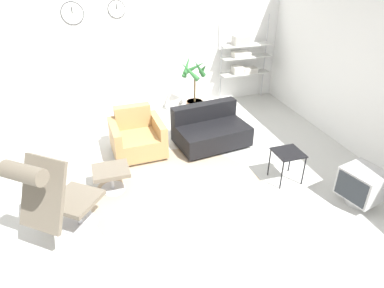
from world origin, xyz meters
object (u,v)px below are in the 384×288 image
(ottoman, at_px, (111,174))
(potted_plant, at_px, (195,94))
(couch_low, at_px, (210,131))
(lounge_chair, at_px, (52,193))
(shelf_unit, at_px, (243,57))
(crt_television, at_px, (362,186))
(side_table, at_px, (288,156))
(armchair_red, at_px, (137,138))

(ottoman, relative_size, potted_plant, 0.41)
(couch_low, bearing_deg, lounge_chair, 26.76)
(ottoman, bearing_deg, shelf_unit, 38.40)
(couch_low, bearing_deg, crt_television, 115.34)
(side_table, distance_m, shelf_unit, 3.20)
(ottoman, relative_size, side_table, 1.05)
(potted_plant, bearing_deg, side_table, -77.32)
(armchair_red, bearing_deg, potted_plant, -142.40)
(ottoman, bearing_deg, crt_television, -22.63)
(lounge_chair, height_order, shelf_unit, shelf_unit)
(ottoman, distance_m, couch_low, 2.00)
(crt_television, distance_m, potted_plant, 3.63)
(armchair_red, distance_m, crt_television, 3.48)
(shelf_unit, bearing_deg, armchair_red, -148.65)
(side_table, relative_size, shelf_unit, 0.26)
(ottoman, bearing_deg, potted_plant, 47.07)
(couch_low, height_order, crt_television, couch_low)
(couch_low, bearing_deg, shelf_unit, -136.12)
(side_table, bearing_deg, shelf_unit, 77.61)
(ottoman, distance_m, potted_plant, 2.84)
(lounge_chair, relative_size, ottoman, 2.46)
(lounge_chair, height_order, ottoman, lounge_chair)
(armchair_red, distance_m, shelf_unit, 3.20)
(lounge_chair, xyz_separation_m, couch_low, (2.50, 1.68, -0.46))
(potted_plant, bearing_deg, shelf_unit, 19.87)
(lounge_chair, bearing_deg, side_table, 44.37)
(armchair_red, bearing_deg, lounge_chair, 53.09)
(couch_low, height_order, shelf_unit, shelf_unit)
(crt_television, height_order, potted_plant, potted_plant)
(potted_plant, bearing_deg, armchair_red, -140.20)
(armchair_red, relative_size, side_table, 1.80)
(lounge_chair, bearing_deg, potted_plant, 87.16)
(lounge_chair, xyz_separation_m, armchair_red, (1.21, 1.75, -0.43))
(ottoman, xyz_separation_m, couch_low, (1.82, 0.83, -0.02))
(ottoman, relative_size, armchair_red, 0.58)
(armchair_red, xyz_separation_m, crt_television, (2.66, -2.24, 0.00))
(side_table, xyz_separation_m, crt_television, (0.67, -0.79, -0.14))
(couch_low, xyz_separation_m, potted_plant, (0.11, 1.24, 0.21))
(side_table, relative_size, crt_television, 0.81)
(crt_television, height_order, shelf_unit, shelf_unit)
(armchair_red, distance_m, potted_plant, 1.83)
(ottoman, xyz_separation_m, potted_plant, (1.93, 2.07, 0.19))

